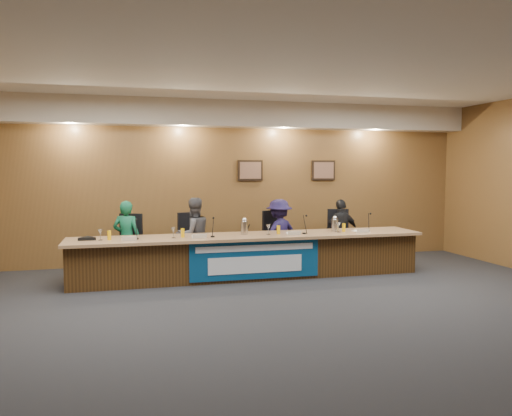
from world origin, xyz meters
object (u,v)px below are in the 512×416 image
Objects in this scene: dais_body at (250,257)px; carafe_right at (335,226)px; office_chair_c at (278,242)px; panelist_d at (341,232)px; office_chair_b at (193,245)px; office_chair_a at (127,248)px; banner at (256,260)px; panelist_c at (279,234)px; office_chair_d at (339,240)px; panelist_b at (194,235)px; speakerphone at (87,238)px; carafe_mid at (244,228)px; panelist_a at (127,238)px.

dais_body is 1.66m from carafe_right.
carafe_right is at bearing -52.41° from office_chair_c.
office_chair_b is (-2.90, 0.10, -0.16)m from panelist_d.
office_chair_c is (2.80, 0.00, 0.00)m from office_chair_a.
banner is (0.00, -0.41, 0.03)m from dais_body.
panelist_c is (0.74, 1.06, 0.28)m from banner.
office_chair_c is at bearing 21.63° from office_chair_a.
office_chair_a is at bearing -163.46° from office_chair_d.
office_chair_a is (-1.18, 0.10, -0.20)m from panelist_b.
office_chair_c is (0.00, 0.10, -0.18)m from panelist_c.
office_chair_c is at bearing 165.70° from panelist_b.
speakerphone is (-3.41, -0.75, 0.30)m from office_chair_c.
panelist_b is (-0.89, 1.06, 0.30)m from banner.
office_chair_a is 2.19× the size of carafe_right.
banner is 0.64m from carafe_mid.
office_chair_b is (1.18, 0.00, 0.00)m from office_chair_a.
office_chair_c is at bearing -12.52° from panelist_d.
panelist_a reaches higher than panelist_c.
panelist_b is 1.90m from speakerphone.
carafe_mid is (-0.83, -0.75, 0.39)m from office_chair_c.
office_chair_b is at bearing 140.02° from dais_body.
banner is 1.38m from office_chair_c.
dais_body is 1.02m from panelist_c.
carafe_right is at bearing -30.47° from office_chair_b.
banner reaches higher than office_chair_d.
panelist_b is (1.18, 0.00, 0.02)m from panelist_a.
speakerphone is (-2.68, 0.41, 0.40)m from banner.
office_chair_b is (1.18, 0.10, -0.19)m from panelist_a.
panelist_a is 0.98× the size of panelist_b.
office_chair_c is 1.00× the size of office_chair_d.
carafe_mid is (1.97, -0.65, 0.20)m from panelist_a.
carafe_right is at bearing -170.80° from panelist_a.
banner is at bearing -132.60° from office_chair_c.
banner reaches higher than office_chair_c.
carafe_mid is at bearing 0.80° from office_chair_a.
speakerphone is at bearing -107.56° from office_chair_a.
carafe_right reaches higher than office_chair_d.
panelist_d reaches higher than carafe_mid.
panelist_b is at bearing -23.58° from panelist_c.
panelist_c is 5.67× the size of carafe_mid.
carafe_right is (3.65, -0.77, 0.38)m from office_chair_a.
office_chair_a is at bearing 50.81° from speakerphone.
dais_body is 1.05m from office_chair_c.
dais_body is at bearing 0.06° from speakerphone.
dais_body is 1.17m from office_chair_b.
panelist_d is 1.29m from office_chair_c.
office_chair_a is at bearing 159.17° from carafe_mid.
carafe_right is (2.47, -0.77, 0.38)m from office_chair_b.
dais_body is at bearing 179.18° from carafe_right.
carafe_mid is (-2.11, -0.75, 0.39)m from office_chair_d.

